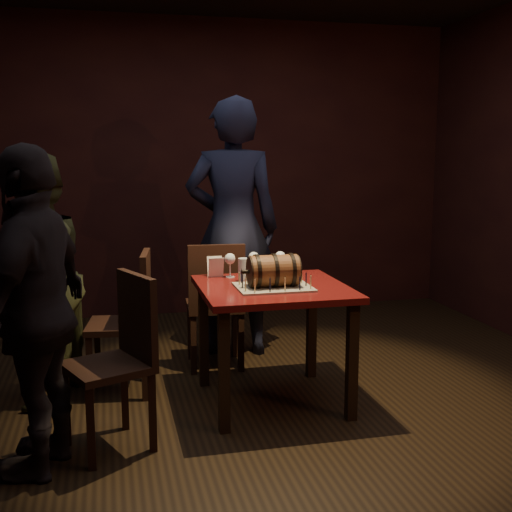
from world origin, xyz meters
name	(u,v)px	position (x,y,z in m)	size (l,w,h in m)	color
room_shell	(256,181)	(0.00, 0.00, 1.40)	(5.04, 5.04, 2.80)	black
pub_table	(273,303)	(0.13, 0.11, 0.64)	(0.90, 0.90, 0.75)	#4C0C0D
cake_board	(273,287)	(0.12, 0.04, 0.76)	(0.45, 0.35, 0.01)	gray
barrel_cake	(273,271)	(0.12, 0.04, 0.86)	(0.36, 0.21, 0.21)	brown
birthday_candles	(274,280)	(0.12, 0.04, 0.80)	(0.40, 0.30, 0.09)	#DEC884
wine_glass_left	(230,260)	(-0.08, 0.43, 0.87)	(0.07, 0.07, 0.16)	silver
wine_glass_mid	(254,258)	(0.09, 0.44, 0.87)	(0.07, 0.07, 0.16)	silver
wine_glass_right	(280,258)	(0.27, 0.43, 0.87)	(0.07, 0.07, 0.16)	silver
pint_of_ale	(244,270)	(-0.02, 0.27, 0.82)	(0.07, 0.07, 0.15)	silver
menu_card	(215,267)	(-0.17, 0.47, 0.81)	(0.10, 0.05, 0.13)	white
chair_back	(216,299)	(-0.11, 0.80, 0.52)	(0.42, 0.42, 0.93)	black
chair_left_rear	(131,314)	(-0.72, 0.48, 0.52)	(0.45, 0.45, 0.93)	black
chair_left_front	(121,351)	(-0.81, -0.29, 0.52)	(0.53, 0.53, 0.93)	black
person_back	(233,228)	(0.09, 1.17, 0.99)	(0.72, 0.47, 1.97)	black
person_left_rear	(36,280)	(-1.30, 0.45, 0.78)	(0.76, 0.59, 1.57)	#3A3D1E
person_left_front	(37,311)	(-1.20, -0.46, 0.81)	(0.94, 0.39, 1.61)	black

